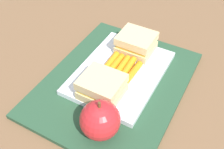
{
  "coord_description": "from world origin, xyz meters",
  "views": [
    {
      "loc": [
        0.36,
        0.19,
        0.43
      ],
      "look_at": [
        0.01,
        0.0,
        0.04
      ],
      "focal_mm": 43.35,
      "sensor_mm": 36.0,
      "label": 1
    }
  ],
  "objects_px": {
    "sandwich_half_left": "(136,43)",
    "sandwich_half_right": "(102,87)",
    "food_tray": "(120,72)",
    "carrot_sticks_bundle": "(120,68)",
    "apple": "(100,120)"
  },
  "relations": [
    {
      "from": "sandwich_half_left",
      "to": "sandwich_half_right",
      "type": "xyz_separation_m",
      "value": [
        0.16,
        0.0,
        0.0
      ]
    },
    {
      "from": "food_tray",
      "to": "carrot_sticks_bundle",
      "type": "bearing_deg",
      "value": -152.7
    },
    {
      "from": "carrot_sticks_bundle",
      "to": "food_tray",
      "type": "bearing_deg",
      "value": 27.3
    },
    {
      "from": "sandwich_half_left",
      "to": "apple",
      "type": "distance_m",
      "value": 0.23
    },
    {
      "from": "sandwich_half_left",
      "to": "carrot_sticks_bundle",
      "type": "height_order",
      "value": "sandwich_half_left"
    },
    {
      "from": "carrot_sticks_bundle",
      "to": "apple",
      "type": "xyz_separation_m",
      "value": [
        0.15,
        0.04,
        0.02
      ]
    },
    {
      "from": "apple",
      "to": "sandwich_half_right",
      "type": "bearing_deg",
      "value": -151.78
    },
    {
      "from": "sandwich_half_left",
      "to": "food_tray",
      "type": "bearing_deg",
      "value": 0.0
    },
    {
      "from": "sandwich_half_right",
      "to": "food_tray",
      "type": "bearing_deg",
      "value": 180.0
    },
    {
      "from": "food_tray",
      "to": "apple",
      "type": "bearing_deg",
      "value": 14.32
    },
    {
      "from": "food_tray",
      "to": "carrot_sticks_bundle",
      "type": "height_order",
      "value": "carrot_sticks_bundle"
    },
    {
      "from": "carrot_sticks_bundle",
      "to": "sandwich_half_left",
      "type": "bearing_deg",
      "value": 179.9
    },
    {
      "from": "food_tray",
      "to": "sandwich_half_left",
      "type": "bearing_deg",
      "value": 180.0
    },
    {
      "from": "sandwich_half_left",
      "to": "apple",
      "type": "bearing_deg",
      "value": 9.5
    },
    {
      "from": "apple",
      "to": "sandwich_half_left",
      "type": "bearing_deg",
      "value": -170.5
    }
  ]
}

